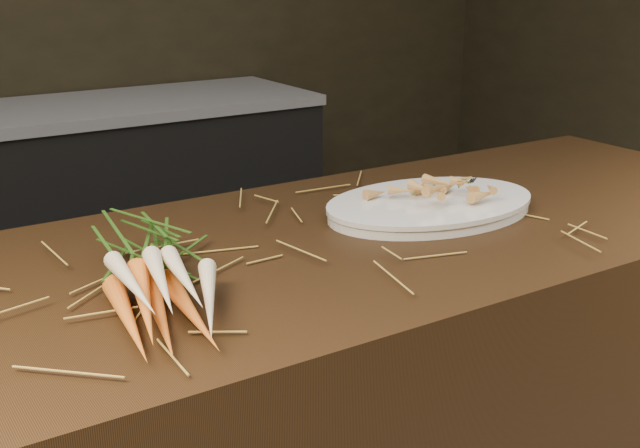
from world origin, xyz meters
The scene contains 6 objects.
back_counter centered at (0.30, 2.18, 0.42)m, with size 1.82×0.62×0.84m.
straw_bedding centered at (0.00, 0.30, 0.91)m, with size 1.40×0.60×0.02m, color olive, non-canonical shape.
root_veg_bunch centered at (-0.15, 0.25, 0.94)m, with size 0.22×0.47×0.08m.
serving_platter centered at (0.44, 0.32, 0.91)m, with size 0.42×0.28×0.02m, color white, non-canonical shape.
roasted_veg_heap centered at (0.44, 0.32, 0.95)m, with size 0.20×0.15×0.05m, color #C2803C, non-canonical shape.
serving_fork centered at (0.58, 0.29, 0.92)m, with size 0.01×0.16×0.00m, color silver.
Camera 1 is at (-0.51, -0.78, 1.36)m, focal length 45.00 mm.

